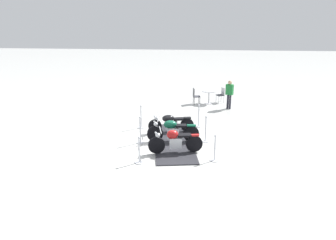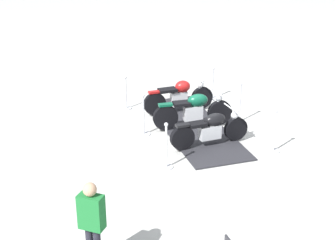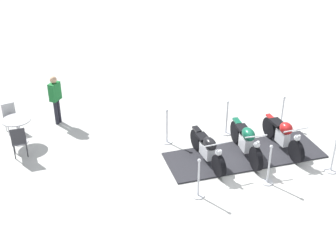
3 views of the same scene
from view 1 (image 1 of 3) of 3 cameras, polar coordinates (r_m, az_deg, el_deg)
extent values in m
plane|color=silver|center=(13.63, 0.90, -3.90)|extent=(80.00, 80.00, 0.00)
cube|color=#28282D|center=(13.62, 0.90, -3.83)|extent=(4.72, 2.23, 0.04)
cylinder|color=black|center=(14.52, -2.31, -1.09)|extent=(0.27, 0.62, 0.61)
cylinder|color=black|center=(14.71, 3.37, -0.85)|extent=(0.27, 0.62, 0.61)
cube|color=silver|center=(14.59, 0.55, -0.84)|extent=(0.36, 0.58, 0.35)
ellipsoid|color=black|center=(14.48, 0.03, 0.29)|extent=(0.43, 0.60, 0.31)
cube|color=black|center=(14.56, 1.88, 0.19)|extent=(0.37, 0.49, 0.08)
cube|color=black|center=(14.61, 3.40, 0.39)|extent=(0.24, 0.36, 0.06)
cylinder|color=silver|center=(14.45, -2.01, -0.11)|extent=(0.13, 0.31, 0.52)
cylinder|color=silver|center=(14.36, -1.70, 1.11)|extent=(0.70, 0.19, 0.04)
sphere|color=silver|center=(14.41, -2.09, 0.33)|extent=(0.18, 0.18, 0.18)
cylinder|color=black|center=(13.51, -2.30, -2.43)|extent=(0.20, 0.68, 0.67)
cylinder|color=black|center=(13.52, 4.10, -2.43)|extent=(0.20, 0.68, 0.67)
cube|color=silver|center=(13.47, 0.91, -2.20)|extent=(0.29, 0.51, 0.42)
ellipsoid|color=#0F5138|center=(13.36, 0.39, -0.78)|extent=(0.38, 0.58, 0.34)
cube|color=black|center=(13.38, 2.30, -0.99)|extent=(0.34, 0.46, 0.08)
cube|color=#0F5138|center=(13.40, 4.14, -0.97)|extent=(0.20, 0.38, 0.06)
cylinder|color=silver|center=(13.41, -2.03, -1.29)|extent=(0.09, 0.26, 0.57)
cylinder|color=silver|center=(13.30, -1.76, 0.11)|extent=(0.62, 0.09, 0.04)
sphere|color=silver|center=(13.36, -2.18, -0.71)|extent=(0.18, 0.18, 0.18)
cylinder|color=black|center=(12.35, -2.03, -4.46)|extent=(0.24, 0.66, 0.65)
cylinder|color=black|center=(12.52, 4.63, -4.19)|extent=(0.24, 0.66, 0.65)
cube|color=silver|center=(12.39, 1.32, -4.06)|extent=(0.29, 0.50, 0.41)
ellipsoid|color=#AD1919|center=(12.25, 0.79, -2.55)|extent=(0.42, 0.50, 0.34)
cube|color=black|center=(12.33, 2.91, -2.70)|extent=(0.40, 0.56, 0.08)
cube|color=#AD1919|center=(12.39, 4.67, -2.68)|extent=(0.20, 0.38, 0.06)
cylinder|color=silver|center=(12.25, -1.69, -3.26)|extent=(0.12, 0.30, 0.55)
cylinder|color=silver|center=(12.14, -1.35, -1.77)|extent=(0.77, 0.19, 0.04)
sphere|color=silver|center=(12.20, -1.81, -2.67)|extent=(0.18, 0.18, 0.18)
cylinder|color=silver|center=(13.59, -4.86, -3.97)|extent=(0.32, 0.32, 0.03)
cylinder|color=silver|center=(13.40, -4.92, -1.85)|extent=(0.05, 0.05, 1.04)
sphere|color=silver|center=(13.23, -4.98, 0.43)|extent=(0.09, 0.09, 0.09)
cylinder|color=silver|center=(15.57, 5.36, -1.12)|extent=(0.31, 0.31, 0.03)
cylinder|color=silver|center=(15.41, 5.42, 0.70)|extent=(0.05, 0.05, 1.01)
sphere|color=silver|center=(15.27, 5.48, 2.64)|extent=(0.09, 0.09, 0.09)
cylinder|color=silver|center=(12.05, 8.15, -7.03)|extent=(0.32, 0.32, 0.03)
cylinder|color=silver|center=(11.86, 8.24, -4.99)|extent=(0.05, 0.05, 0.90)
sphere|color=silver|center=(11.69, 8.35, -2.79)|extent=(0.09, 0.09, 0.09)
cylinder|color=silver|center=(11.82, -5.04, -7.42)|extent=(0.36, 0.36, 0.03)
cylinder|color=silver|center=(11.63, -5.10, -5.34)|extent=(0.05, 0.05, 0.91)
sphere|color=silver|center=(11.45, -5.17, -3.08)|extent=(0.09, 0.09, 0.09)
cylinder|color=silver|center=(13.79, 6.57, -3.70)|extent=(0.36, 0.36, 0.03)
cylinder|color=silver|center=(13.61, 6.65, -1.65)|extent=(0.05, 0.05, 1.02)
sphere|color=silver|center=(13.44, 6.73, 0.54)|extent=(0.09, 0.09, 0.09)
cylinder|color=silver|center=(15.40, -4.73, -1.33)|extent=(0.33, 0.33, 0.03)
cylinder|color=silver|center=(15.24, -4.78, 0.49)|extent=(0.05, 0.05, 1.00)
sphere|color=silver|center=(15.09, -4.83, 2.44)|extent=(0.09, 0.09, 0.09)
cylinder|color=#B7B7BC|center=(19.80, 7.16, 2.92)|extent=(0.47, 0.47, 0.02)
cylinder|color=#B7B7BC|center=(19.71, 7.20, 3.98)|extent=(0.07, 0.07, 0.73)
cylinder|color=#B7B7BC|center=(19.62, 7.24, 5.06)|extent=(0.85, 0.85, 0.03)
cylinder|color=#2D2D33|center=(19.79, 5.44, 3.60)|extent=(0.03, 0.03, 0.44)
cylinder|color=#2D2D33|center=(19.47, 5.62, 3.35)|extent=(0.03, 0.03, 0.44)
cylinder|color=#2D2D33|center=(19.73, 4.46, 3.58)|extent=(0.03, 0.03, 0.44)
cylinder|color=#2D2D33|center=(19.40, 4.64, 3.33)|extent=(0.03, 0.03, 0.44)
cube|color=#3F3F47|center=(19.54, 5.06, 4.15)|extent=(0.47, 0.47, 0.04)
cube|color=#2D2D33|center=(19.45, 4.54, 4.89)|extent=(0.40, 0.11, 0.48)
cylinder|color=#B7B7BC|center=(19.85, 8.91, 3.52)|extent=(0.03, 0.03, 0.45)
cylinder|color=#B7B7BC|center=(20.15, 8.47, 3.74)|extent=(0.03, 0.03, 0.45)
cylinder|color=#B7B7BC|center=(20.01, 9.78, 3.58)|extent=(0.03, 0.03, 0.45)
cylinder|color=#B7B7BC|center=(20.30, 9.33, 3.81)|extent=(0.03, 0.03, 0.45)
cube|color=#3F3F47|center=(20.02, 9.15, 4.34)|extent=(0.53, 0.53, 0.04)
cube|color=#B7B7BC|center=(20.05, 9.66, 5.03)|extent=(0.38, 0.19, 0.43)
cylinder|color=#23232D|center=(18.72, 10.86, 3.14)|extent=(0.12, 0.12, 0.83)
cylinder|color=#23232D|center=(18.77, 10.47, 3.21)|extent=(0.12, 0.12, 0.83)
cube|color=#1E7233|center=(18.58, 10.79, 5.28)|extent=(0.39, 0.46, 0.59)
sphere|color=tan|center=(18.50, 10.86, 6.50)|extent=(0.22, 0.22, 0.22)
camera|label=2|loc=(25.07, 9.70, 18.68)|focal=54.94mm
camera|label=3|loc=(20.10, -32.16, 21.03)|focal=48.41mm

